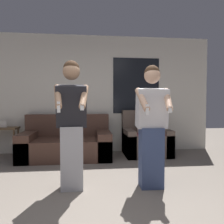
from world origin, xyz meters
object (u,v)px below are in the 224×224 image
(couch, at_px, (67,144))
(side_table, at_px, (4,132))
(armchair, at_px, (146,139))
(person_right, at_px, (152,126))
(person_left, at_px, (72,124))

(couch, distance_m, side_table, 1.41)
(armchair, xyz_separation_m, person_right, (-0.42, -1.84, 0.51))
(armchair, bearing_deg, side_table, 176.04)
(side_table, xyz_separation_m, person_left, (1.60, -2.00, 0.35))
(armchair, bearing_deg, couch, -177.90)
(person_right, bearing_deg, armchair, 77.05)
(side_table, bearing_deg, couch, -11.47)
(person_left, bearing_deg, couch, 97.76)
(couch, xyz_separation_m, person_right, (1.30, -1.77, 0.55))
(couch, height_order, person_left, person_left)
(person_left, bearing_deg, armchair, 50.23)
(side_table, bearing_deg, armchair, -3.96)
(person_right, bearing_deg, person_left, 177.24)
(couch, height_order, armchair, armchair)
(armchair, height_order, person_right, person_right)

